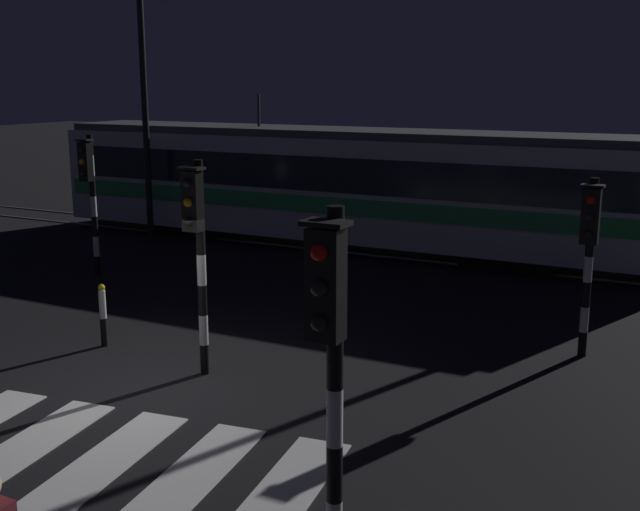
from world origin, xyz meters
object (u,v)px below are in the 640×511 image
(traffic_light_corner_far_left, at_px, (89,184))
(traffic_light_corner_far_right, at_px, (589,242))
(traffic_light_corner_near_right, at_px, (330,356))
(tram, at_px, (341,184))
(street_lamp_trackside_left, at_px, (137,71))
(traffic_light_median_centre, at_px, (197,236))
(bollard_island_edge, at_px, (103,315))

(traffic_light_corner_far_left, bearing_deg, traffic_light_corner_far_right, -2.84)
(traffic_light_corner_near_right, bearing_deg, traffic_light_corner_far_right, 83.50)
(traffic_light_corner_near_right, bearing_deg, tram, 115.31)
(street_lamp_trackside_left, bearing_deg, traffic_light_corner_far_right, -18.56)
(traffic_light_corner_far_right, xyz_separation_m, traffic_light_corner_far_left, (-11.15, 0.55, 0.21))
(traffic_light_median_centre, xyz_separation_m, tram, (-2.31, 9.84, -0.47))
(street_lamp_trackside_left, height_order, bollard_island_edge, street_lamp_trackside_left)
(street_lamp_trackside_left, bearing_deg, tram, 21.30)
(tram, bearing_deg, traffic_light_median_centre, -76.80)
(traffic_light_corner_near_right, distance_m, traffic_light_corner_far_right, 7.71)
(traffic_light_corner_far_right, xyz_separation_m, bollard_island_edge, (-7.48, -3.16, -1.42))
(traffic_light_corner_near_right, relative_size, bollard_island_edge, 3.20)
(tram, xyz_separation_m, bollard_island_edge, (-0.02, -9.45, -1.19))
(street_lamp_trackside_left, xyz_separation_m, bollard_island_edge, (5.19, -7.42, -4.23))
(traffic_light_corner_near_right, bearing_deg, bollard_island_edge, 145.84)
(traffic_light_corner_far_right, distance_m, bollard_island_edge, 8.25)
(traffic_light_median_centre, distance_m, bollard_island_edge, 2.88)
(traffic_light_median_centre, distance_m, street_lamp_trackside_left, 11.14)
(traffic_light_corner_far_right, bearing_deg, traffic_light_median_centre, -145.49)
(traffic_light_corner_far_right, bearing_deg, traffic_light_corner_near_right, -96.50)
(traffic_light_corner_far_right, relative_size, tram, 0.17)
(traffic_light_corner_near_right, height_order, traffic_light_corner_far_right, traffic_light_corner_near_right)
(street_lamp_trackside_left, distance_m, tram, 6.37)
(traffic_light_corner_far_left, distance_m, street_lamp_trackside_left, 4.78)
(traffic_light_corner_near_right, xyz_separation_m, tram, (-6.59, 13.94, -0.59))
(traffic_light_corner_near_right, distance_m, traffic_light_corner_far_left, 13.15)
(traffic_light_median_centre, xyz_separation_m, street_lamp_trackside_left, (-7.52, 7.80, 2.57))
(traffic_light_corner_near_right, relative_size, traffic_light_corner_far_left, 1.07)
(traffic_light_corner_far_right, bearing_deg, bollard_island_edge, -157.09)
(traffic_light_corner_near_right, bearing_deg, traffic_light_corner_far_left, 141.40)
(street_lamp_trackside_left, relative_size, tram, 0.43)
(traffic_light_corner_near_right, xyz_separation_m, traffic_light_corner_far_right, (0.87, 7.65, -0.37))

